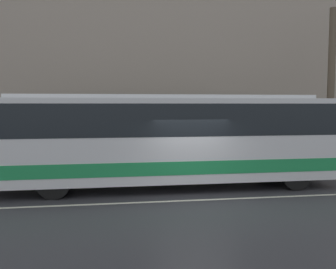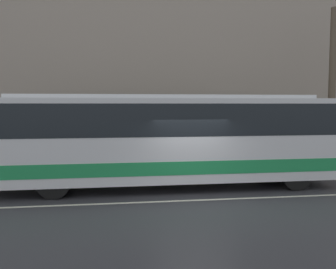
# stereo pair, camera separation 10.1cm
# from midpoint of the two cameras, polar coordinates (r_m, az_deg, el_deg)

# --- Properties ---
(ground_plane) EXTENTS (60.00, 60.00, 0.00)m
(ground_plane) POSITION_cam_midpoint_polar(r_m,az_deg,el_deg) (11.90, 4.47, -9.97)
(ground_plane) COLOR #333338
(sidewalk) EXTENTS (60.00, 2.94, 0.15)m
(sidewalk) POSITION_cam_midpoint_polar(r_m,az_deg,el_deg) (17.14, 0.35, -5.19)
(sidewalk) COLOR #A09E99
(sidewalk) RESTS_ON ground_plane
(building_facade) EXTENTS (60.00, 0.35, 12.47)m
(building_facade) POSITION_cam_midpoint_polar(r_m,az_deg,el_deg) (18.74, -0.43, 13.93)
(building_facade) COLOR gray
(building_facade) RESTS_ON ground_plane
(lane_stripe) EXTENTS (54.00, 0.14, 0.01)m
(lane_stripe) POSITION_cam_midpoint_polar(r_m,az_deg,el_deg) (11.90, 4.47, -9.95)
(lane_stripe) COLOR beige
(lane_stripe) RESTS_ON ground_plane
(transit_bus) EXTENTS (12.22, 2.52, 3.32)m
(transit_bus) POSITION_cam_midpoint_polar(r_m,az_deg,el_deg) (13.35, -0.32, -0.21)
(transit_bus) COLOR silver
(transit_bus) RESTS_ON ground_plane
(utility_pole_near) EXTENTS (0.32, 0.32, 7.17)m
(utility_pole_near) POSITION_cam_midpoint_polar(r_m,az_deg,el_deg) (18.66, 23.86, 6.49)
(utility_pole_near) COLOR brown
(utility_pole_near) RESTS_ON sidewalk
(pedestrian_waiting) EXTENTS (0.36, 0.36, 1.79)m
(pedestrian_waiting) POSITION_cam_midpoint_polar(r_m,az_deg,el_deg) (17.33, -16.93, -2.22)
(pedestrian_waiting) COLOR #333338
(pedestrian_waiting) RESTS_ON sidewalk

